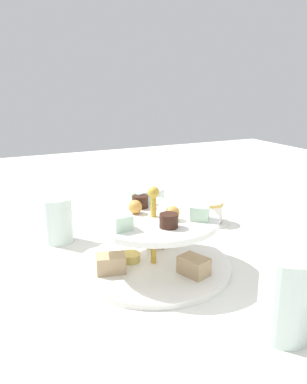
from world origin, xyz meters
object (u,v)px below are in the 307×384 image
(water_glass_short_left, at_px, (151,204))
(teacup_with_saucer, at_px, (210,213))
(tiered_serving_stand, at_px, (153,244))
(water_glass_mid_back, at_px, (58,220))
(butter_knife_right, at_px, (304,249))
(water_glass_tall_right, at_px, (285,297))

(water_glass_short_left, bearing_deg, teacup_with_saucer, 145.11)
(tiered_serving_stand, height_order, water_glass_mid_back, tiered_serving_stand)
(teacup_with_saucer, relative_size, butter_knife_right, 0.53)
(water_glass_short_left, xyz_separation_m, butter_knife_right, (-0.19, 0.29, -0.04))
(water_glass_short_left, xyz_separation_m, teacup_with_saucer, (-0.11, 0.08, -0.01))
(water_glass_tall_right, distance_m, teacup_with_saucer, 0.42)
(tiered_serving_stand, distance_m, water_glass_tall_right, 0.25)
(water_glass_mid_back, bearing_deg, teacup_with_saucer, 173.27)
(butter_knife_right, height_order, water_glass_mid_back, water_glass_mid_back)
(tiered_serving_stand, distance_m, water_glass_short_left, 0.25)
(butter_knife_right, bearing_deg, water_glass_tall_right, 129.31)
(butter_knife_right, bearing_deg, tiered_serving_stand, 79.10)
(tiered_serving_stand, distance_m, water_glass_mid_back, 0.23)
(water_glass_tall_right, xyz_separation_m, butter_knife_right, (-0.23, -0.18, -0.05))
(butter_knife_right, xyz_separation_m, water_glass_mid_back, (0.42, -0.25, 0.04))
(tiered_serving_stand, xyz_separation_m, water_glass_tall_right, (-0.07, 0.24, 0.01))
(water_glass_tall_right, height_order, water_glass_mid_back, water_glass_tall_right)
(water_glass_tall_right, bearing_deg, tiered_serving_stand, -74.22)
(tiered_serving_stand, relative_size, teacup_with_saucer, 3.04)
(teacup_with_saucer, distance_m, butter_knife_right, 0.23)
(butter_knife_right, bearing_deg, water_glass_short_left, 34.02)
(water_glass_tall_right, bearing_deg, butter_knife_right, -141.09)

